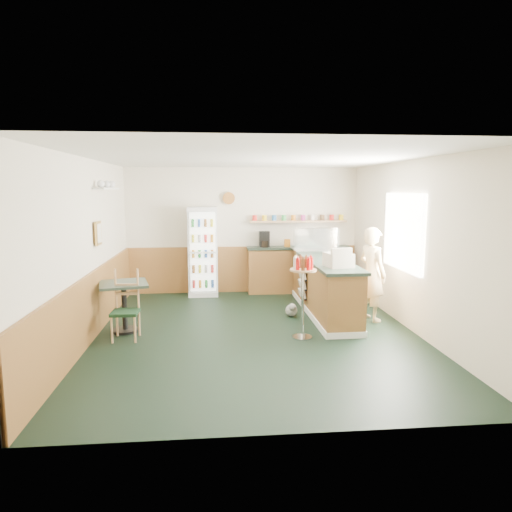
{
  "coord_description": "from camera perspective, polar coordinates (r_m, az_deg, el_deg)",
  "views": [
    {
      "loc": [
        -0.63,
        -6.88,
        2.24
      ],
      "look_at": [
        0.07,
        0.6,
        1.14
      ],
      "focal_mm": 32.0,
      "sensor_mm": 36.0,
      "label": 1
    }
  ],
  "objects": [
    {
      "name": "cafe_table",
      "position": [
        7.49,
        -16.17,
        -4.98
      ],
      "size": [
        0.86,
        0.86,
        0.79
      ],
      "rotation": [
        0.0,
        0.0,
        0.23
      ],
      "color": "black",
      "rests_on": "ground"
    },
    {
      "name": "service_counter",
      "position": [
        8.39,
        8.48,
        -3.99
      ],
      "size": [
        0.68,
        3.01,
        1.01
      ],
      "color": "#955F30",
      "rests_on": "ground"
    },
    {
      "name": "dog_doorstop",
      "position": [
        8.16,
        4.47,
        -6.72
      ],
      "size": [
        0.21,
        0.28,
        0.26
      ],
      "rotation": [
        0.0,
        0.0,
        0.29
      ],
      "color": "gray",
      "rests_on": "ground"
    },
    {
      "name": "back_counter",
      "position": [
        10.0,
        5.24,
        -1.41
      ],
      "size": [
        2.24,
        0.42,
        1.69
      ],
      "color": "#955F30",
      "rests_on": "ground"
    },
    {
      "name": "drinks_fridge",
      "position": [
        9.71,
        -6.65,
        0.57
      ],
      "size": [
        0.62,
        0.53,
        1.87
      ],
      "color": "silver",
      "rests_on": "ground"
    },
    {
      "name": "room_envelope",
      "position": [
        7.66,
        -2.28,
        2.97
      ],
      "size": [
        5.04,
        6.02,
        2.72
      ],
      "color": "beige",
      "rests_on": "ground"
    },
    {
      "name": "display_case",
      "position": [
        8.96,
        7.48,
        1.92
      ],
      "size": [
        0.84,
        0.44,
        0.48
      ],
      "color": "silver",
      "rests_on": "service_counter"
    },
    {
      "name": "cafe_chair",
      "position": [
        7.18,
        -15.95,
        -5.62
      ],
      "size": [
        0.4,
        0.4,
        1.05
      ],
      "rotation": [
        0.0,
        0.0,
        -0.03
      ],
      "color": "black",
      "rests_on": "ground"
    },
    {
      "name": "ground",
      "position": [
        7.26,
        -0.09,
        -9.62
      ],
      "size": [
        6.0,
        6.0,
        0.0
      ],
      "primitive_type": "plane",
      "color": "black",
      "rests_on": "ground"
    },
    {
      "name": "condiment_stand",
      "position": [
        6.86,
        5.88,
        -3.45
      ],
      "size": [
        0.4,
        0.4,
        1.24
      ],
      "rotation": [
        0.0,
        0.0,
        -0.4
      ],
      "color": "silver",
      "rests_on": "ground"
    },
    {
      "name": "newspaper_rack",
      "position": [
        8.49,
        5.81,
        -3.02
      ],
      "size": [
        0.09,
        0.43,
        0.69
      ],
      "color": "black",
      "rests_on": "ground"
    },
    {
      "name": "shopkeeper",
      "position": [
        8.02,
        14.29,
        -2.22
      ],
      "size": [
        0.56,
        0.64,
        1.61
      ],
      "primitive_type": "imported",
      "rotation": [
        0.0,
        0.0,
        1.96
      ],
      "color": "tan",
      "rests_on": "ground"
    },
    {
      "name": "cash_register",
      "position": [
        7.4,
        10.25,
        -0.48
      ],
      "size": [
        0.45,
        0.46,
        0.22
      ],
      "primitive_type": "cube",
      "rotation": [
        0.0,
        0.0,
        0.17
      ],
      "color": "beige",
      "rests_on": "service_counter"
    }
  ]
}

